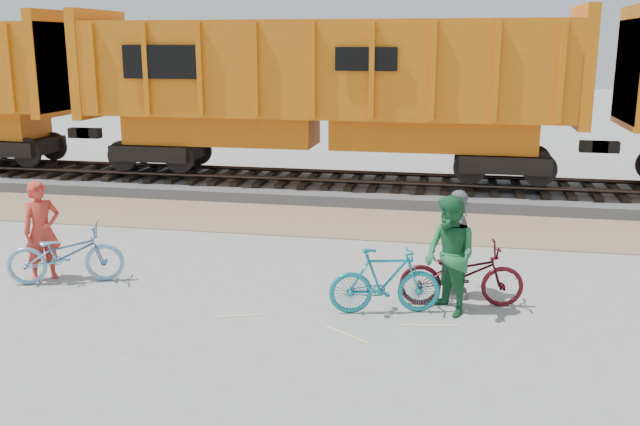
{
  "coord_description": "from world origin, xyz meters",
  "views": [
    {
      "loc": [
        2.37,
        -11.01,
        4.25
      ],
      "look_at": [
        -0.15,
        1.5,
        1.19
      ],
      "focal_mm": 40.0,
      "sensor_mm": 36.0,
      "label": 1
    }
  ],
  "objects_px": {
    "bicycle_blue": "(66,254)",
    "person_solo": "(42,231)",
    "hopper_car_center": "(324,88)",
    "person_man": "(450,256)",
    "bicycle_teal": "(385,281)",
    "bicycle_maroon": "(461,274)",
    "person_woman": "(457,244)"
  },
  "relations": [
    {
      "from": "bicycle_blue",
      "to": "person_solo",
      "type": "xyz_separation_m",
      "value": [
        -0.5,
        0.1,
        0.38
      ]
    },
    {
      "from": "hopper_car_center",
      "to": "person_man",
      "type": "xyz_separation_m",
      "value": [
        3.8,
        -8.99,
        -2.05
      ]
    },
    {
      "from": "hopper_car_center",
      "to": "bicycle_blue",
      "type": "height_order",
      "value": "hopper_car_center"
    },
    {
      "from": "person_solo",
      "to": "bicycle_blue",
      "type": "bearing_deg",
      "value": -60.4
    },
    {
      "from": "bicycle_teal",
      "to": "person_man",
      "type": "xyz_separation_m",
      "value": [
        1.0,
        0.2,
        0.42
      ]
    },
    {
      "from": "hopper_car_center",
      "to": "person_solo",
      "type": "relative_size",
      "value": 7.63
    },
    {
      "from": "person_man",
      "to": "hopper_car_center",
      "type": "bearing_deg",
      "value": 165.08
    },
    {
      "from": "bicycle_teal",
      "to": "person_man",
      "type": "distance_m",
      "value": 1.1
    },
    {
      "from": "bicycle_maroon",
      "to": "bicycle_blue",
      "type": "bearing_deg",
      "value": 84.25
    },
    {
      "from": "bicycle_maroon",
      "to": "person_woman",
      "type": "bearing_deg",
      "value": 6.37
    },
    {
      "from": "person_solo",
      "to": "hopper_car_center",
      "type": "bearing_deg",
      "value": 18.93
    },
    {
      "from": "bicycle_teal",
      "to": "person_woman",
      "type": "height_order",
      "value": "person_woman"
    },
    {
      "from": "bicycle_blue",
      "to": "bicycle_teal",
      "type": "bearing_deg",
      "value": -114.29
    },
    {
      "from": "hopper_car_center",
      "to": "person_solo",
      "type": "height_order",
      "value": "hopper_car_center"
    },
    {
      "from": "hopper_car_center",
      "to": "bicycle_blue",
      "type": "bearing_deg",
      "value": -108.9
    },
    {
      "from": "person_solo",
      "to": "person_woman",
      "type": "xyz_separation_m",
      "value": [
        7.42,
        0.54,
        0.02
      ]
    },
    {
      "from": "person_solo",
      "to": "bicycle_teal",
      "type": "bearing_deg",
      "value": -53.23
    },
    {
      "from": "bicycle_blue",
      "to": "bicycle_teal",
      "type": "relative_size",
      "value": 1.14
    },
    {
      "from": "bicycle_blue",
      "to": "person_woman",
      "type": "distance_m",
      "value": 6.96
    },
    {
      "from": "person_solo",
      "to": "person_man",
      "type": "distance_m",
      "value": 7.33
    },
    {
      "from": "person_man",
      "to": "bicycle_teal",
      "type": "bearing_deg",
      "value": -116.54
    },
    {
      "from": "bicycle_blue",
      "to": "person_woman",
      "type": "height_order",
      "value": "person_woman"
    },
    {
      "from": "hopper_car_center",
      "to": "person_man",
      "type": "height_order",
      "value": "hopper_car_center"
    },
    {
      "from": "hopper_car_center",
      "to": "bicycle_teal",
      "type": "relative_size",
      "value": 7.77
    },
    {
      "from": "person_man",
      "to": "person_woman",
      "type": "xyz_separation_m",
      "value": [
        0.1,
        0.79,
        -0.03
      ]
    },
    {
      "from": "hopper_car_center",
      "to": "person_man",
      "type": "bearing_deg",
      "value": -67.08
    },
    {
      "from": "hopper_car_center",
      "to": "bicycle_blue",
      "type": "xyz_separation_m",
      "value": [
        -3.02,
        -8.83,
        -2.47
      ]
    },
    {
      "from": "hopper_car_center",
      "to": "bicycle_maroon",
      "type": "height_order",
      "value": "hopper_car_center"
    },
    {
      "from": "bicycle_teal",
      "to": "person_woman",
      "type": "xyz_separation_m",
      "value": [
        1.1,
        0.99,
        0.39
      ]
    },
    {
      "from": "person_man",
      "to": "bicycle_blue",
      "type": "bearing_deg",
      "value": -129.17
    },
    {
      "from": "bicycle_blue",
      "to": "bicycle_teal",
      "type": "distance_m",
      "value": 5.84
    },
    {
      "from": "bicycle_teal",
      "to": "person_man",
      "type": "height_order",
      "value": "person_man"
    }
  ]
}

